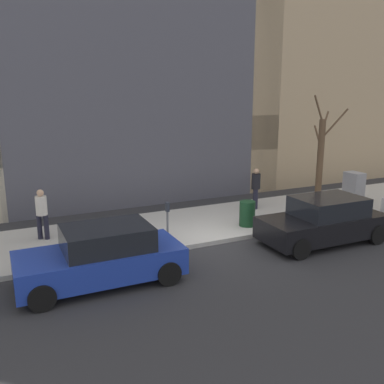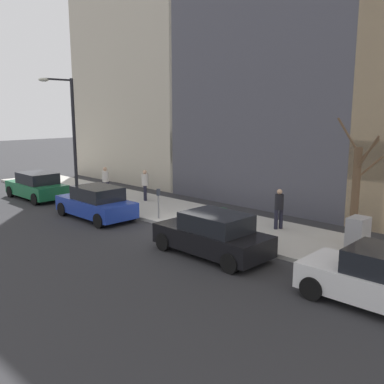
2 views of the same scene
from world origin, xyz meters
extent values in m
plane|color=#2B2B2D|center=(0.00, 0.00, 0.00)|extent=(120.00, 120.00, 0.00)
cube|color=#B2AFA8|center=(2.00, 0.00, 0.07)|extent=(4.00, 36.00, 0.15)
cylinder|color=black|center=(-2.11, -7.36, 0.32)|extent=(0.23, 0.64, 0.64)
cylinder|color=black|center=(-0.41, -7.33, 0.32)|extent=(0.23, 0.64, 0.64)
cube|color=black|center=(-1.29, -3.07, 0.57)|extent=(1.86, 4.22, 0.70)
cube|color=black|center=(-1.30, -3.27, 1.22)|extent=(1.63, 2.22, 0.60)
cylinder|color=black|center=(-2.12, -1.51, 0.32)|extent=(0.23, 0.64, 0.64)
cylinder|color=black|center=(-0.42, -1.53, 0.32)|extent=(0.23, 0.64, 0.64)
cylinder|color=black|center=(-2.16, -4.61, 0.32)|extent=(0.23, 0.64, 0.64)
cylinder|color=black|center=(-0.46, -4.63, 0.32)|extent=(0.23, 0.64, 0.64)
cube|color=#1E389E|center=(-1.19, 4.22, 0.57)|extent=(1.82, 4.21, 0.70)
cube|color=black|center=(-1.19, 4.02, 1.22)|extent=(1.61, 2.21, 0.60)
cylinder|color=black|center=(-2.03, 5.78, 0.32)|extent=(0.22, 0.64, 0.64)
cylinder|color=black|center=(-0.33, 5.77, 0.32)|extent=(0.22, 0.64, 0.64)
cylinder|color=black|center=(-2.05, 2.68, 0.32)|extent=(0.22, 0.64, 0.64)
cylinder|color=black|center=(-0.35, 2.67, 0.32)|extent=(0.22, 0.64, 0.64)
cube|color=#196038|center=(-1.01, 10.48, 0.57)|extent=(1.80, 4.20, 0.70)
cube|color=black|center=(-1.01, 10.28, 1.22)|extent=(1.60, 2.20, 0.60)
cylinder|color=black|center=(-1.86, 12.03, 0.32)|extent=(0.22, 0.64, 0.64)
cylinder|color=black|center=(-0.16, 12.03, 0.32)|extent=(0.22, 0.64, 0.64)
cylinder|color=black|center=(-1.86, 8.93, 0.32)|extent=(0.22, 0.64, 0.64)
cylinder|color=black|center=(-0.16, 8.93, 0.32)|extent=(0.22, 0.64, 0.64)
cylinder|color=slate|center=(0.45, 1.68, 0.68)|extent=(0.07, 0.07, 1.05)
cube|color=#2D333D|center=(0.45, 1.68, 1.35)|extent=(0.14, 0.10, 0.30)
cube|color=#A8A399|center=(1.30, -7.06, 0.24)|extent=(0.83, 0.61, 0.18)
cube|color=#939399|center=(1.30, -7.06, 0.96)|extent=(0.75, 0.55, 1.25)
cylinder|color=black|center=(0.55, 8.77, 3.40)|extent=(0.18, 0.18, 6.50)
cylinder|color=black|center=(-0.25, 8.77, 6.55)|extent=(1.60, 0.10, 0.10)
ellipsoid|color=beige|center=(-1.05, 8.77, 6.50)|extent=(0.56, 0.32, 0.20)
cylinder|color=brown|center=(2.60, -6.33, 1.92)|extent=(0.28, 0.28, 3.55)
cylinder|color=brown|center=(2.49, -5.98, 4.10)|extent=(0.29, 0.77, 1.22)
cylinder|color=brown|center=(2.33, -6.75, 3.52)|extent=(0.57, 0.92, 1.30)
cylinder|color=brown|center=(3.11, -6.54, 2.96)|extent=(1.04, 0.57, 0.82)
cylinder|color=brown|center=(2.77, -6.61, 3.56)|extent=(0.39, 0.63, 0.92)
cylinder|color=#14381E|center=(0.90, -1.58, 0.60)|extent=(0.56, 0.56, 0.90)
cylinder|color=#1E1E2D|center=(2.85, -3.20, 0.56)|extent=(0.16, 0.16, 0.82)
cylinder|color=#1E1E2D|center=(2.63, -3.11, 0.56)|extent=(0.16, 0.16, 0.82)
cylinder|color=black|center=(2.74, -3.16, 1.28)|extent=(0.36, 0.36, 0.62)
sphere|color=tan|center=(2.74, -3.16, 1.70)|extent=(0.22, 0.22, 0.22)
cylinder|color=#1E1E2D|center=(2.50, 5.09, 0.56)|extent=(0.16, 0.16, 0.82)
cylinder|color=#1E1E2D|center=(2.64, 5.29, 0.56)|extent=(0.16, 0.16, 0.82)
cylinder|color=silver|center=(2.57, 5.19, 1.28)|extent=(0.36, 0.36, 0.62)
sphere|color=tan|center=(2.57, 5.19, 1.70)|extent=(0.22, 0.22, 0.22)
cylinder|color=#1E1E2D|center=(1.66, 7.78, 0.56)|extent=(0.16, 0.16, 0.82)
cylinder|color=#1E1E2D|center=(1.86, 7.65, 0.56)|extent=(0.16, 0.16, 0.82)
cylinder|color=silver|center=(1.76, 7.71, 1.28)|extent=(0.36, 0.36, 0.62)
sphere|color=tan|center=(1.76, 7.71, 1.70)|extent=(0.22, 0.22, 0.22)
cube|color=#4C4C56|center=(11.78, 0.05, 9.10)|extent=(12.56, 12.56, 18.19)
cube|color=#BCB29E|center=(10.98, 11.61, 11.98)|extent=(10.97, 10.97, 23.96)
camera|label=1|loc=(-11.49, 6.51, 4.90)|focal=40.00mm
camera|label=2|loc=(-11.92, -12.49, 4.93)|focal=40.00mm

